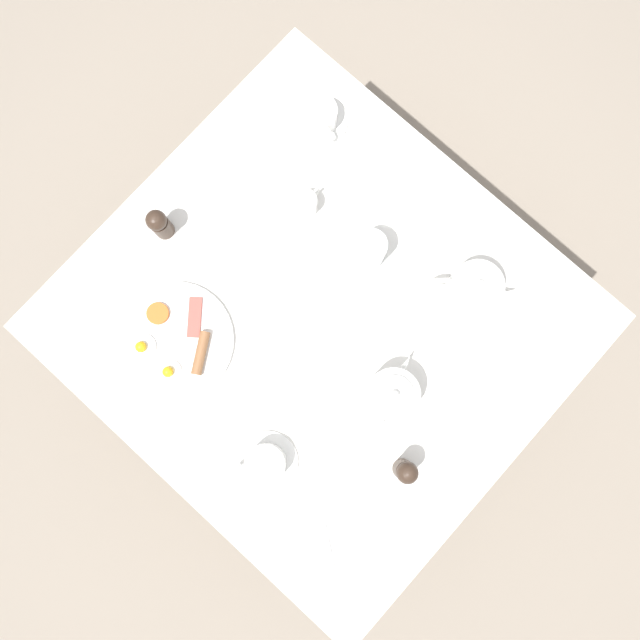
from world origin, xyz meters
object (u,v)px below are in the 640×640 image
Objects in this scene: teacup_with_saucer_right at (319,117)px; creamer_jug at (305,204)px; teapot_far at (474,288)px; pepper_grinder at (406,471)px; breakfast_plate at (174,342)px; teacup_with_saucer_left at (266,463)px; salt_grinder at (159,224)px; knife_by_plate at (327,547)px; teapot_near at (392,395)px; water_glass_tall at (369,251)px; fork_by_plate at (212,194)px; napkin_folded at (401,201)px.

creamer_jug is at bearing -146.39° from teacup_with_saucer_right.
pepper_grinder is at bearing -102.04° from teapot_far.
teacup_with_saucer_left is (-0.06, -0.35, 0.02)m from breakfast_plate.
salt_grinder reaches higher than knife_by_plate.
teapot_near reaches higher than teacup_with_saucer_left.
water_glass_tall reaches higher than knife_by_plate.
teapot_far is at bearing -69.19° from fork_by_plate.
teacup_with_saucer_left is at bearing -165.06° from napkin_folded.
pepper_grinder is 0.80m from fork_by_plate.
knife_by_plate is at bearing -110.19° from teapot_far.
fork_by_plate is (0.14, -0.02, -0.06)m from salt_grinder.
creamer_jug is (0.45, -0.01, 0.02)m from breakfast_plate.
napkin_folded is at bearing 10.50° from water_glass_tall.
napkin_folded is at bearing 135.51° from teapot_far.
teapot_near is (0.25, -0.46, 0.04)m from breakfast_plate.
teacup_with_saucer_left is at bearing 129.49° from pepper_grinder.
fork_by_plate is (-0.24, 0.62, -0.05)m from teapot_far.
napkin_folded is at bearing -44.38° from creamer_jug.
breakfast_plate is 2.02× the size of napkin_folded.
teacup_with_saucer_right is 1.31× the size of salt_grinder.
teacup_with_saucer_right is at bearing 43.24° from knife_by_plate.
teapot_near reaches higher than pepper_grinder.
creamer_jug is 0.76× the size of salt_grinder.
breakfast_plate is 0.37m from fork_by_plate.
teacup_with_saucer_right reaches higher than napkin_folded.
salt_grinder is at bearing 168.57° from teacup_with_saucer_right.
water_glass_tall is at bearing -23.47° from breakfast_plate.
breakfast_plate is 2.00× the size of fork_by_plate.
teacup_with_saucer_left is 1.31× the size of salt_grinder.
teacup_with_saucer_left is 0.54m from water_glass_tall.
breakfast_plate is 2.58× the size of salt_grinder.
breakfast_plate is 0.51m from water_glass_tall.
water_glass_tall reaches higher than breakfast_plate.
teacup_with_saucer_left is 0.62m from creamer_jug.
fork_by_plate is at bearing 29.54° from breakfast_plate.
creamer_jug is (-0.18, -0.12, -0.00)m from teacup_with_saucer_right.
napkin_folded is (0.37, 0.29, -0.04)m from teapot_near.
fork_by_plate is at bearing 65.92° from teapot_near.
knife_by_plate is at bearing -178.33° from teapot_near.
napkin_folded is (0.48, 0.42, -0.05)m from pepper_grinder.
water_glass_tall is 0.17m from napkin_folded.
creamer_jug reaches higher than napkin_folded.
salt_grinder is (0.04, 0.80, 0.00)m from pepper_grinder.
salt_grinder is 0.15m from fork_by_plate.
teapot_near is 0.67m from salt_grinder.
teacup_with_saucer_left is 0.88× the size of knife_by_plate.
breakfast_plate is 1.59× the size of teapot_far.
napkin_folded is (0.68, 0.18, -0.03)m from teacup_with_saucer_left.
teacup_with_saucer_left is at bearing 78.80° from knife_by_plate.
salt_grinder is (-0.45, 0.09, 0.03)m from teacup_with_saucer_right.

